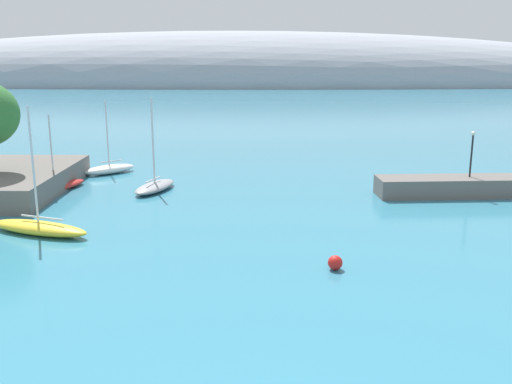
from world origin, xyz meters
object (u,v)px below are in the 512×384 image
object	(u,v)px
sailboat_yellow_mid_mooring	(39,227)
harbor_lamp_post	(472,149)
sailboat_white_near_shore	(109,169)
sailboat_red_end_of_line	(55,187)
mooring_buoy_red	(335,263)
sailboat_grey_outer_mooring	(155,186)

from	to	relation	value
sailboat_yellow_mid_mooring	harbor_lamp_post	world-z (taller)	sailboat_yellow_mid_mooring
sailboat_white_near_shore	harbor_lamp_post	distance (m)	35.53
sailboat_red_end_of_line	mooring_buoy_red	bearing A→B (deg)	-104.57
sailboat_yellow_mid_mooring	sailboat_red_end_of_line	xyz separation A→B (m)	(-3.26, 12.44, -0.09)
harbor_lamp_post	sailboat_white_near_shore	bearing A→B (deg)	165.35
sailboat_yellow_mid_mooring	mooring_buoy_red	xyz separation A→B (m)	(19.81, -6.57, -0.08)
sailboat_yellow_mid_mooring	harbor_lamp_post	xyz separation A→B (m)	(33.87, 11.51, 3.66)
sailboat_yellow_mid_mooring	sailboat_red_end_of_line	bearing A→B (deg)	-55.61
sailboat_red_end_of_line	harbor_lamp_post	size ratio (longest dim) A/B	1.84
sailboat_red_end_of_line	mooring_buoy_red	xyz separation A→B (m)	(23.07, -19.01, 0.01)
sailboat_yellow_mid_mooring	sailboat_grey_outer_mooring	distance (m)	14.09
sailboat_red_end_of_line	harbor_lamp_post	world-z (taller)	sailboat_red_end_of_line
sailboat_grey_outer_mooring	harbor_lamp_post	bearing A→B (deg)	-73.96
sailboat_grey_outer_mooring	sailboat_red_end_of_line	world-z (taller)	sailboat_grey_outer_mooring
sailboat_white_near_shore	sailboat_yellow_mid_mooring	size ratio (longest dim) A/B	0.85
sailboat_white_near_shore	sailboat_yellow_mid_mooring	xyz separation A→B (m)	(0.33, -20.45, -0.01)
sailboat_white_near_shore	sailboat_grey_outer_mooring	xyz separation A→B (m)	(6.11, -7.60, -0.04)
sailboat_white_near_shore	sailboat_red_end_of_line	xyz separation A→B (m)	(-2.93, -8.01, -0.10)
sailboat_grey_outer_mooring	sailboat_white_near_shore	bearing A→B (deg)	57.58
sailboat_yellow_mid_mooring	sailboat_red_end_of_line	world-z (taller)	sailboat_yellow_mid_mooring
sailboat_red_end_of_line	mooring_buoy_red	distance (m)	29.90
sailboat_white_near_shore	harbor_lamp_post	xyz separation A→B (m)	(34.20, -8.94, 3.64)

